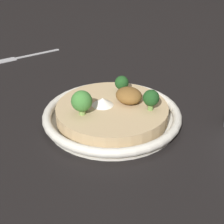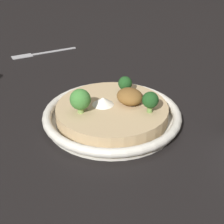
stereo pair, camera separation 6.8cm
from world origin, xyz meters
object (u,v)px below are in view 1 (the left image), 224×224
at_px(fork_utensil, 21,57).
at_px(risotto_bowl, 112,114).
at_px(broccoli_back, 122,83).
at_px(broccoli_front_left, 82,101).
at_px(broccoli_back_right, 151,98).

bearing_deg(fork_utensil, risotto_bowl, 93.27).
relative_size(broccoli_back, broccoli_front_left, 0.76).
distance_m(broccoli_back, fork_utensil, 0.42).
bearing_deg(broccoli_back, risotto_bowl, -57.59).
relative_size(broccoli_back_right, broccoli_front_left, 0.87).
relative_size(risotto_bowl, broccoli_back, 7.64).
bearing_deg(broccoli_back_right, broccoli_front_left, -122.21).
xyz_separation_m(risotto_bowl, fork_utensil, (-0.45, 0.02, -0.02)).
xyz_separation_m(broccoli_back, fork_utensil, (-0.41, -0.03, -0.05)).
bearing_deg(broccoli_back_right, fork_utensil, -176.88).
bearing_deg(risotto_bowl, fork_utensil, 177.35).
distance_m(broccoli_back_right, broccoli_front_left, 0.13).
xyz_separation_m(broccoli_back_right, fork_utensil, (-0.50, -0.03, -0.06)).
bearing_deg(risotto_bowl, broccoli_front_left, -100.35).
height_order(broccoli_back, broccoli_front_left, broccoli_front_left).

